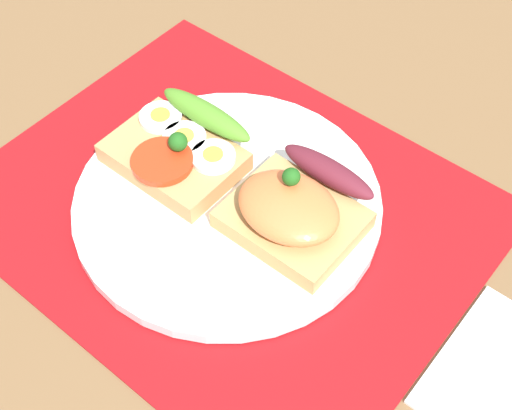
% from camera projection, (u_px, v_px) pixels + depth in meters
% --- Properties ---
extents(ground_plane, '(1.20, 0.90, 0.03)m').
position_uv_depth(ground_plane, '(228.00, 221.00, 0.60)').
color(ground_plane, brown).
extents(placemat, '(0.40, 0.32, 0.00)m').
position_uv_depth(placemat, '(228.00, 208.00, 0.58)').
color(placemat, maroon).
rests_on(placemat, ground_plane).
extents(plate, '(0.25, 0.25, 0.01)m').
position_uv_depth(plate, '(228.00, 202.00, 0.58)').
color(plate, white).
rests_on(plate, placemat).
extents(sandwich_egg_tomato, '(0.11, 0.09, 0.04)m').
position_uv_depth(sandwich_egg_tomato, '(179.00, 149.00, 0.59)').
color(sandwich_egg_tomato, tan).
rests_on(sandwich_egg_tomato, plate).
extents(sandwich_salmon, '(0.10, 0.10, 0.05)m').
position_uv_depth(sandwich_salmon, '(295.00, 208.00, 0.54)').
color(sandwich_salmon, tan).
rests_on(sandwich_salmon, plate).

